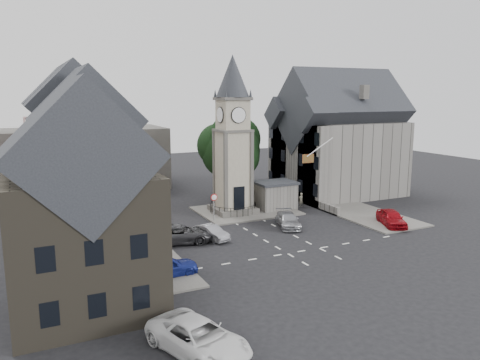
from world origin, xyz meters
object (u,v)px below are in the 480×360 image
car_east_red (391,218)px  clock_tower (233,136)px  stone_shelter (275,195)px  pedestrian (301,200)px  car_west_blue (166,266)px

car_east_red → clock_tower: bearing=159.8°
clock_tower → car_east_red: 17.52m
clock_tower → stone_shelter: size_ratio=3.78×
stone_shelter → clock_tower: bearing=174.2°
clock_tower → pedestrian: (8.00, -0.72, -7.33)m
stone_shelter → pedestrian: (3.20, -0.23, -0.76)m
stone_shelter → car_east_red: (6.70, -10.50, -0.76)m
pedestrian → car_west_blue: bearing=32.3°
stone_shelter → car_east_red: stone_shelter is taller
stone_shelter → car_west_blue: stone_shelter is taller
car_west_blue → car_east_red: bearing=-86.0°
clock_tower → car_east_red: clock_tower is taller
clock_tower → stone_shelter: clock_tower is taller
clock_tower → car_east_red: (11.50, -10.99, -7.34)m
car_west_blue → pedestrian: bearing=-59.2°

